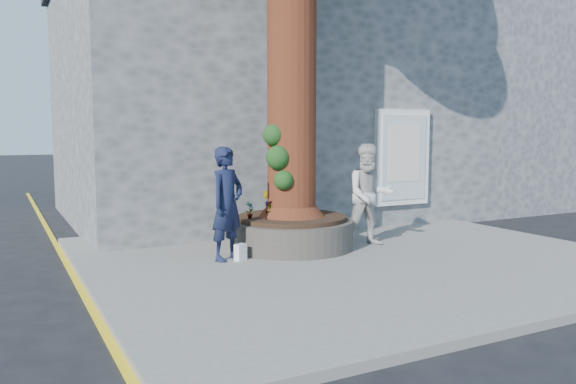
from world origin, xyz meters
name	(u,v)px	position (x,y,z in m)	size (l,w,h in m)	color
ground	(307,284)	(0.00, 0.00, 0.00)	(120.00, 120.00, 0.00)	black
pavement	(353,257)	(1.50, 1.00, 0.06)	(9.00, 8.00, 0.12)	slate
yellow_line	(83,294)	(-3.05, 1.00, 0.00)	(0.10, 30.00, 0.01)	yellow
stone_shop	(258,101)	(2.50, 7.20, 3.16)	(10.30, 8.30, 6.30)	#525658
neighbour_shop	(470,112)	(10.50, 7.20, 3.00)	(6.00, 8.00, 6.00)	#525658
planter	(292,232)	(0.80, 2.00, 0.41)	(2.30, 2.30, 0.60)	black
man	(227,204)	(-0.64, 1.58, 1.08)	(0.70, 0.46, 1.91)	#121833
woman	(370,195)	(2.22, 1.51, 1.09)	(0.94, 0.73, 1.94)	beige
shopping_bag	(241,252)	(-0.47, 1.43, 0.26)	(0.20, 0.12, 0.28)	white
plant_a	(250,210)	(-0.05, 2.00, 0.88)	(0.17, 0.11, 0.32)	gray
plant_b	(268,201)	(0.73, 2.85, 0.92)	(0.22, 0.21, 0.40)	gray
plant_c	(270,209)	(0.33, 1.96, 0.88)	(0.18, 0.18, 0.32)	gray
plant_d	(309,201)	(1.65, 2.85, 0.87)	(0.27, 0.24, 0.30)	gray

